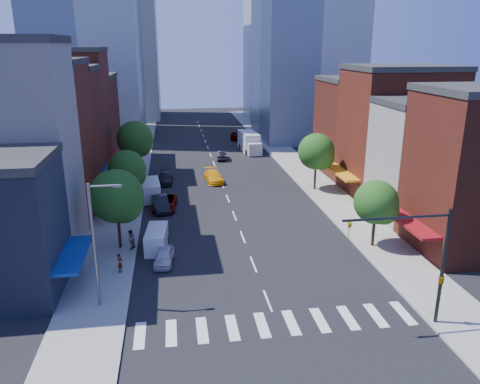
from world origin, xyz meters
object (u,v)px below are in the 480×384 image
object	(u,v)px
parked_car_rear	(165,178)
cargo_van_far	(151,190)
traffic_car_far	(235,136)
box_truck	(249,143)
taxi	(214,176)
parked_car_front	(164,256)
pedestrian_near	(120,263)
pedestrian_far	(131,240)
parked_car_third	(165,203)
traffic_car_oncoming	(222,155)
cargo_van_near	(156,239)
parked_car_second	(160,203)

from	to	relation	value
parked_car_rear	cargo_van_far	world-z (taller)	cargo_van_far
traffic_car_far	box_truck	size ratio (longest dim) A/B	0.55
parked_car_rear	taxi	xyz separation A→B (m)	(6.50, -0.29, 0.06)
parked_car_front	cargo_van_far	distance (m)	18.17
taxi	pedestrian_near	size ratio (longest dim) A/B	3.32
taxi	pedestrian_far	bearing A→B (deg)	-119.15
box_truck	traffic_car_far	bearing A→B (deg)	90.05
parked_car_front	parked_car_rear	bearing A→B (deg)	96.57
taxi	pedestrian_far	distance (m)	23.24
parked_car_third	traffic_car_oncoming	size ratio (longest dim) A/B	1.22
traffic_car_far	box_truck	bearing A→B (deg)	102.04
box_truck	pedestrian_far	xyz separation A→B (m)	(-17.46, -39.25, -0.51)
parked_car_rear	box_truck	world-z (taller)	box_truck
parked_car_front	taxi	distance (m)	25.17
taxi	traffic_car_far	distance (m)	30.11
pedestrian_far	parked_car_third	bearing A→B (deg)	-168.76
parked_car_third	parked_car_rear	xyz separation A→B (m)	(0.00, 10.59, -0.03)
cargo_van_near	parked_car_front	bearing A→B (deg)	-72.49
parked_car_front	traffic_car_oncoming	world-z (taller)	traffic_car_oncoming
parked_car_front	parked_car_third	bearing A→B (deg)	96.57
cargo_van_near	parked_car_rear	bearing A→B (deg)	92.92
parked_car_front	parked_car_second	distance (m)	13.76
parked_car_third	pedestrian_near	bearing A→B (deg)	-96.95
box_truck	parked_car_third	bearing A→B (deg)	-121.74
traffic_car_oncoming	traffic_car_far	bearing A→B (deg)	-100.72
traffic_car_oncoming	traffic_car_far	xyz separation A→B (m)	(4.52, 16.43, 0.08)
parked_car_front	box_truck	distance (m)	44.77
parked_car_front	pedestrian_near	bearing A→B (deg)	-152.32
traffic_car_far	cargo_van_far	bearing A→B (deg)	74.10
parked_car_rear	cargo_van_near	distance (m)	21.52
parked_car_front	traffic_car_far	distance (m)	55.27
parked_car_rear	pedestrian_near	size ratio (longest dim) A/B	3.06
traffic_car_oncoming	cargo_van_far	bearing A→B (deg)	65.44
parked_car_front	pedestrian_far	distance (m)	4.34
parked_car_front	parked_car_third	size ratio (longest dim) A/B	0.73
cargo_van_far	pedestrian_far	bearing A→B (deg)	-100.05
taxi	traffic_car_oncoming	world-z (taller)	taxi
traffic_car_far	pedestrian_far	size ratio (longest dim) A/B	2.55
parked_car_second	taxi	distance (m)	12.68
parked_car_rear	pedestrian_near	world-z (taller)	pedestrian_near
taxi	traffic_car_oncoming	distance (m)	13.09
traffic_car_oncoming	pedestrian_near	xyz separation A→B (m)	(-12.52, -38.52, 0.23)
parked_car_third	cargo_van_near	distance (m)	10.94
parked_car_rear	traffic_car_oncoming	bearing A→B (deg)	56.99
cargo_van_near	traffic_car_oncoming	world-z (taller)	cargo_van_near
parked_car_second	box_truck	distance (m)	32.30
traffic_car_far	cargo_van_near	bearing A→B (deg)	81.54
parked_car_rear	traffic_car_far	world-z (taller)	traffic_car_far
parked_car_third	cargo_van_near	size ratio (longest dim) A/B	1.15
cargo_van_far	pedestrian_far	distance (m)	15.03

